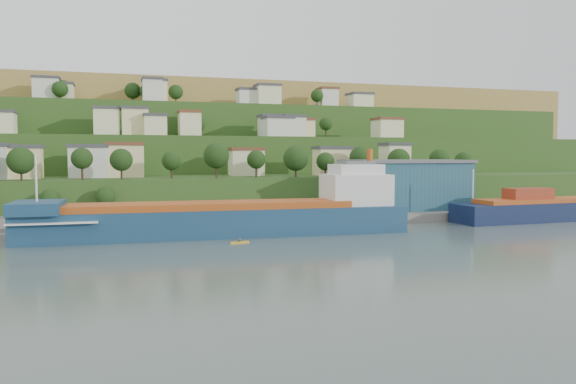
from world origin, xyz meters
name	(u,v)px	position (x,y,z in m)	size (l,w,h in m)	color
ground	(302,238)	(0.00, 0.00, 0.00)	(500.00, 500.00, 0.00)	#4A5A56
quay	(342,219)	(20.00, 28.00, 0.00)	(220.00, 26.00, 4.00)	slate
pebble_beach	(10,234)	(-55.00, 22.00, 0.00)	(40.00, 18.00, 2.40)	slate
hillside	(190,188)	(-0.03, 168.66, 0.09)	(360.00, 211.10, 96.00)	#284719
cargo_ship_near	(233,219)	(-11.99, 7.96, 3.12)	(76.34, 15.07, 19.51)	navy
cargo_ship_far	(568,209)	(73.42, 10.23, 2.52)	(59.06, 12.10, 15.95)	#0C1235
warehouse	(405,184)	(38.21, 29.07, 8.43)	(31.83, 20.39, 12.80)	navy
caravan	(39,221)	(-49.31, 19.97, 2.72)	(6.51, 2.71, 3.04)	white
dinghy	(82,225)	(-41.17, 20.77, 1.61)	(4.15, 1.56, 0.83)	silver
kayak_orange	(319,234)	(4.22, 1.92, 0.26)	(3.57, 1.44, 0.88)	#CD5D12
kayak_yellow	(240,242)	(-12.93, -2.73, 0.26)	(3.64, 1.17, 0.90)	gold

